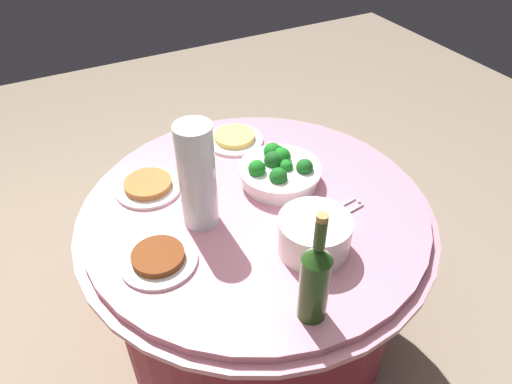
{
  "coord_description": "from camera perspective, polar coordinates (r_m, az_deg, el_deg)",
  "views": [
    {
      "loc": [
        -1.02,
        0.54,
        1.73
      ],
      "look_at": [
        0.0,
        0.0,
        0.79
      ],
      "focal_mm": 33.04,
      "sensor_mm": 36.0,
      "label": 1
    }
  ],
  "objects": [
    {
      "name": "wine_bottle",
      "position": [
        1.14,
        7.13,
        -10.53
      ],
      "size": [
        0.07,
        0.07,
        0.34
      ],
      "color": "#204215",
      "rests_on": "buffet_table"
    },
    {
      "name": "broccoli_bowl",
      "position": [
        1.59,
        2.84,
        2.65
      ],
      "size": [
        0.28,
        0.28,
        0.11
      ],
      "color": "white",
      "rests_on": "buffet_table"
    },
    {
      "name": "ground_plane",
      "position": [
        2.08,
        -0.0,
        -17.06
      ],
      "size": [
        6.0,
        6.0,
        0.0
      ],
      "primitive_type": "plane",
      "color": "gray"
    },
    {
      "name": "serving_tongs",
      "position": [
        1.52,
        10.48,
        -2.2
      ],
      "size": [
        0.07,
        0.17,
        0.01
      ],
      "color": "silver",
      "rests_on": "buffet_table"
    },
    {
      "name": "food_plate_stir_fry",
      "position": [
        1.36,
        -11.72,
        -7.88
      ],
      "size": [
        0.22,
        0.22,
        0.03
      ],
      "color": "white",
      "rests_on": "buffet_table"
    },
    {
      "name": "label_placard_front",
      "position": [
        1.55,
        -5.47,
        0.84
      ],
      "size": [
        0.05,
        0.02,
        0.05
      ],
      "color": "white",
      "rests_on": "buffet_table"
    },
    {
      "name": "decorative_fruit_vase",
      "position": [
        1.38,
        -7.08,
        1.33
      ],
      "size": [
        0.11,
        0.11,
        0.34
      ],
      "color": "silver",
      "rests_on": "buffet_table"
    },
    {
      "name": "buffet_table",
      "position": [
        1.78,
        -0.0,
        -10.37
      ],
      "size": [
        1.16,
        1.16,
        0.74
      ],
      "color": "maroon",
      "rests_on": "ground_plane"
    },
    {
      "name": "food_plate_noodles",
      "position": [
        1.81,
        -2.62,
        6.5
      ],
      "size": [
        0.22,
        0.22,
        0.03
      ],
      "color": "white",
      "rests_on": "buffet_table"
    },
    {
      "name": "food_plate_peanuts",
      "position": [
        1.61,
        -12.91,
        0.73
      ],
      "size": [
        0.22,
        0.22,
        0.03
      ],
      "color": "white",
      "rests_on": "buffet_table"
    },
    {
      "name": "plate_stack",
      "position": [
        1.35,
        7.03,
        -5.14
      ],
      "size": [
        0.21,
        0.21,
        0.11
      ],
      "color": "white",
      "rests_on": "buffet_table"
    }
  ]
}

